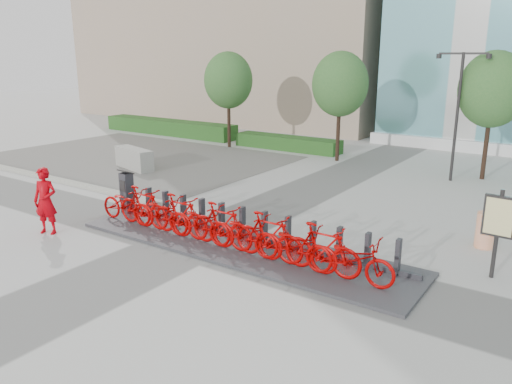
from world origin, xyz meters
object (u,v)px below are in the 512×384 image
Objects in this scene: jersey_barrier at (134,159)px; map_sign at (499,220)px; bike_0 at (127,205)px; kiosk at (127,192)px; construction_barrel at (486,230)px; worker_red at (46,201)px.

map_sign reaches higher than jersey_barrier.
bike_0 is 1.43× the size of kiosk.
map_sign is at bearing 2.74° from jersey_barrier.
bike_0 is 0.84× the size of jersey_barrier.
kiosk reaches higher than construction_barrel.
map_sign is (15.27, -3.20, 0.91)m from jersey_barrier.
kiosk is at bearing -161.11° from construction_barrel.
bike_0 reaches higher than jersey_barrier.
kiosk is 0.73× the size of worker_red.
worker_red reaches higher than kiosk.
map_sign reaches higher than bike_0.
construction_barrel is (9.88, 3.38, -0.27)m from kiosk.
jersey_barrier is at bearing 174.93° from construction_barrel.
kiosk reaches higher than bike_0.
jersey_barrier is (-5.57, 5.33, -0.14)m from bike_0.
bike_0 is 2.10× the size of construction_barrel.
construction_barrel is 0.40× the size of jersey_barrier.
kiosk is 10.52m from map_sign.
jersey_barrier is at bearing 98.96° from worker_red.
bike_0 is 0.96× the size of map_sign.
jersey_barrier is (-14.75, 1.31, -0.01)m from construction_barrel.
bike_0 is at bearing -35.87° from kiosk.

